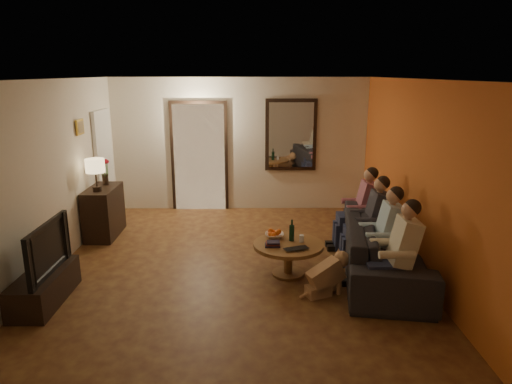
{
  "coord_description": "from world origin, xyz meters",
  "views": [
    {
      "loc": [
        0.26,
        -5.91,
        2.68
      ],
      "look_at": [
        0.3,
        0.3,
        1.05
      ],
      "focal_mm": 32.0,
      "sensor_mm": 36.0,
      "label": 1
    }
  ],
  "objects_px": {
    "sofa": "(383,247)",
    "person_c": "(372,224)",
    "wine_bottle": "(292,230)",
    "tv": "(39,248)",
    "person_d": "(362,212)",
    "coffee_table": "(288,259)",
    "person_b": "(383,239)",
    "tv_stand": "(44,287)",
    "dresser": "(104,212)",
    "dog": "(326,274)",
    "table_lamp": "(96,175)",
    "laptop": "(298,250)",
    "person_a": "(398,258)",
    "bowl": "(274,235)"
  },
  "relations": [
    {
      "from": "sofa",
      "to": "person_c",
      "type": "height_order",
      "value": "person_c"
    },
    {
      "from": "wine_bottle",
      "to": "tv",
      "type": "bearing_deg",
      "value": -164.3
    },
    {
      "from": "person_d",
      "to": "coffee_table",
      "type": "relative_size",
      "value": 1.26
    },
    {
      "from": "person_b",
      "to": "tv_stand",
      "type": "bearing_deg",
      "value": -173.27
    },
    {
      "from": "dresser",
      "to": "tv",
      "type": "height_order",
      "value": "tv"
    },
    {
      "from": "person_d",
      "to": "dog",
      "type": "height_order",
      "value": "person_d"
    },
    {
      "from": "person_c",
      "to": "dog",
      "type": "distance_m",
      "value": 1.26
    },
    {
      "from": "coffee_table",
      "to": "sofa",
      "type": "bearing_deg",
      "value": 1.79
    },
    {
      "from": "dresser",
      "to": "person_b",
      "type": "relative_size",
      "value": 0.78
    },
    {
      "from": "table_lamp",
      "to": "dog",
      "type": "bearing_deg",
      "value": -29.67
    },
    {
      "from": "laptop",
      "to": "dog",
      "type": "bearing_deg",
      "value": -65.31
    },
    {
      "from": "tv_stand",
      "to": "sofa",
      "type": "xyz_separation_m",
      "value": [
        4.29,
        0.79,
        0.19
      ]
    },
    {
      "from": "dresser",
      "to": "sofa",
      "type": "relative_size",
      "value": 0.36
    },
    {
      "from": "wine_bottle",
      "to": "dog",
      "type": "bearing_deg",
      "value": -62.06
    },
    {
      "from": "dog",
      "to": "person_c",
      "type": "bearing_deg",
      "value": 27.62
    },
    {
      "from": "wine_bottle",
      "to": "dresser",
      "type": "bearing_deg",
      "value": 154.27
    },
    {
      "from": "sofa",
      "to": "tv_stand",
      "type": "bearing_deg",
      "value": 109.74
    },
    {
      "from": "person_d",
      "to": "person_b",
      "type": "bearing_deg",
      "value": -90.0
    },
    {
      "from": "wine_bottle",
      "to": "person_c",
      "type": "bearing_deg",
      "value": 11.8
    },
    {
      "from": "dresser",
      "to": "table_lamp",
      "type": "distance_m",
      "value": 0.72
    },
    {
      "from": "person_a",
      "to": "laptop",
      "type": "xyz_separation_m",
      "value": [
        -1.1,
        0.58,
        -0.14
      ]
    },
    {
      "from": "tv_stand",
      "to": "coffee_table",
      "type": "distance_m",
      "value": 3.08
    },
    {
      "from": "bowl",
      "to": "person_b",
      "type": "bearing_deg",
      "value": -19.12
    },
    {
      "from": "person_a",
      "to": "person_c",
      "type": "distance_m",
      "value": 1.2
    },
    {
      "from": "person_b",
      "to": "coffee_table",
      "type": "bearing_deg",
      "value": 167.83
    },
    {
      "from": "table_lamp",
      "to": "laptop",
      "type": "height_order",
      "value": "table_lamp"
    },
    {
      "from": "coffee_table",
      "to": "bowl",
      "type": "relative_size",
      "value": 3.67
    },
    {
      "from": "bowl",
      "to": "sofa",
      "type": "bearing_deg",
      "value": -6.9
    },
    {
      "from": "person_c",
      "to": "coffee_table",
      "type": "relative_size",
      "value": 1.26
    },
    {
      "from": "tv",
      "to": "wine_bottle",
      "type": "relative_size",
      "value": 3.48
    },
    {
      "from": "table_lamp",
      "to": "person_a",
      "type": "relative_size",
      "value": 0.45
    },
    {
      "from": "person_b",
      "to": "laptop",
      "type": "relative_size",
      "value": 3.65
    },
    {
      "from": "person_a",
      "to": "bowl",
      "type": "bearing_deg",
      "value": 142.02
    },
    {
      "from": "table_lamp",
      "to": "dog",
      "type": "relative_size",
      "value": 0.96
    },
    {
      "from": "dresser",
      "to": "person_a",
      "type": "relative_size",
      "value": 0.78
    },
    {
      "from": "coffee_table",
      "to": "wine_bottle",
      "type": "height_order",
      "value": "wine_bottle"
    },
    {
      "from": "tv_stand",
      "to": "person_a",
      "type": "relative_size",
      "value": 0.94
    },
    {
      "from": "table_lamp",
      "to": "dresser",
      "type": "bearing_deg",
      "value": 90.0
    },
    {
      "from": "tv",
      "to": "laptop",
      "type": "height_order",
      "value": "tv"
    },
    {
      "from": "tv",
      "to": "dresser",
      "type": "bearing_deg",
      "value": 0.0
    },
    {
      "from": "tv_stand",
      "to": "dog",
      "type": "relative_size",
      "value": 2.01
    },
    {
      "from": "person_a",
      "to": "coffee_table",
      "type": "bearing_deg",
      "value": 144.45
    },
    {
      "from": "coffee_table",
      "to": "person_b",
      "type": "bearing_deg",
      "value": -12.17
    },
    {
      "from": "person_b",
      "to": "person_d",
      "type": "height_order",
      "value": "same"
    },
    {
      "from": "bowl",
      "to": "wine_bottle",
      "type": "xyz_separation_m",
      "value": [
        0.23,
        -0.12,
        0.12
      ]
    },
    {
      "from": "table_lamp",
      "to": "wine_bottle",
      "type": "distance_m",
      "value": 3.32
    },
    {
      "from": "tv_stand",
      "to": "wine_bottle",
      "type": "xyz_separation_m",
      "value": [
        3.04,
        0.85,
        0.42
      ]
    },
    {
      "from": "tv_stand",
      "to": "bowl",
      "type": "relative_size",
      "value": 4.33
    },
    {
      "from": "coffee_table",
      "to": "laptop",
      "type": "distance_m",
      "value": 0.38
    },
    {
      "from": "sofa",
      "to": "person_b",
      "type": "relative_size",
      "value": 2.15
    }
  ]
}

